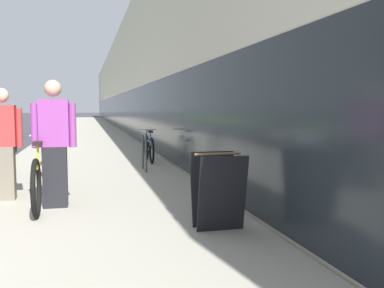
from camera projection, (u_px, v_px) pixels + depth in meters
The scene contains 8 objects.
sidewalk_slab at pixel (86, 133), 24.54m from camera, with size 4.09×70.00×0.13m.
storefront_facade at pixel (177, 86), 33.70m from camera, with size 10.01×70.00×6.37m.
tandem_bicycle at pixel (43, 176), 6.35m from camera, with size 0.52×2.57×0.97m.
person_rider at pixel (54, 144), 6.05m from camera, with size 0.61×0.24×1.80m.
person_bystander at pixel (3, 144), 6.52m from camera, with size 0.58×0.23×1.71m.
bike_rack_hoop at pixel (144, 148), 9.59m from camera, with size 0.05×0.60×0.84m.
cruiser_bike_nearest at pixel (149, 148), 11.17m from camera, with size 0.52×1.61×0.83m.
sandwich_board_sign at pixel (218, 190), 5.01m from camera, with size 0.56×0.56×0.90m.
Camera 1 is at (5.30, -4.25, 1.55)m, focal length 40.00 mm.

